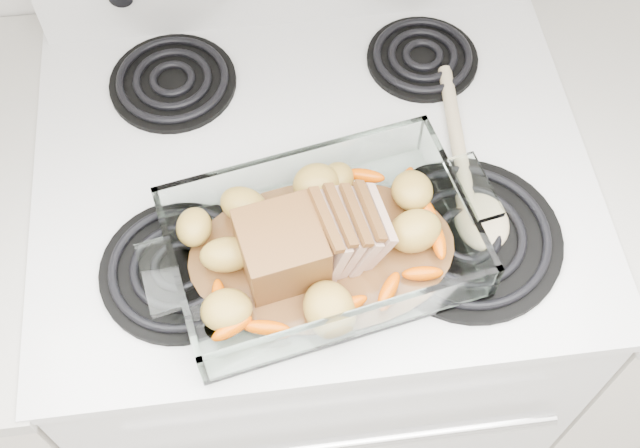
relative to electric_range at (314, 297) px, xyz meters
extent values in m
cube|color=white|center=(0.00, 0.00, -0.02)|extent=(0.76, 0.65, 0.92)
cylinder|color=silver|center=(0.00, -0.36, 0.26)|extent=(0.61, 0.02, 0.02)
cube|color=white|center=(0.00, 0.00, 0.44)|extent=(0.78, 0.67, 0.02)
cylinder|color=black|center=(-0.19, -0.16, 0.46)|extent=(0.21, 0.21, 0.01)
cylinder|color=black|center=(0.19, -0.16, 0.46)|extent=(0.25, 0.25, 0.01)
cylinder|color=black|center=(-0.19, 0.16, 0.46)|extent=(0.19, 0.19, 0.01)
cylinder|color=black|center=(0.19, 0.16, 0.46)|extent=(0.17, 0.17, 0.01)
cube|color=white|center=(-0.01, -0.17, 0.47)|extent=(0.38, 0.25, 0.01)
cube|color=white|center=(-0.01, -0.29, 0.50)|extent=(0.38, 0.01, 0.06)
cube|color=white|center=(-0.01, -0.05, 0.50)|extent=(0.38, 0.01, 0.06)
cube|color=white|center=(-0.19, -0.17, 0.50)|extent=(0.01, 0.25, 0.06)
cube|color=white|center=(0.18, -0.17, 0.50)|extent=(0.01, 0.25, 0.06)
cylinder|color=brown|center=(-0.01, -0.17, 0.47)|extent=(0.22, 0.22, 0.00)
cube|color=brown|center=(-0.06, -0.17, 0.51)|extent=(0.10, 0.10, 0.08)
cube|color=tan|center=(0.00, -0.17, 0.51)|extent=(0.04, 0.10, 0.08)
cube|color=tan|center=(0.02, -0.17, 0.51)|extent=(0.04, 0.09, 0.07)
cube|color=tan|center=(0.04, -0.17, 0.51)|extent=(0.04, 0.09, 0.07)
cube|color=tan|center=(0.06, -0.17, 0.50)|extent=(0.05, 0.09, 0.07)
ellipsoid|color=#DA5E00|center=(-0.15, -0.24, 0.48)|extent=(0.06, 0.02, 0.02)
ellipsoid|color=#DA5E00|center=(0.11, -0.24, 0.48)|extent=(0.06, 0.02, 0.02)
ellipsoid|color=#DA5E00|center=(0.15, -0.15, 0.48)|extent=(0.06, 0.02, 0.02)
ellipsoid|color=#DA5E00|center=(-0.16, -0.13, 0.48)|extent=(0.06, 0.02, 0.02)
ellipsoid|color=olive|center=(-0.16, -0.09, 0.49)|extent=(0.06, 0.05, 0.04)
ellipsoid|color=olive|center=(0.01, -0.08, 0.49)|extent=(0.06, 0.05, 0.04)
ellipsoid|color=olive|center=(0.12, -0.19, 0.49)|extent=(0.06, 0.05, 0.04)
cylinder|color=tan|center=(0.21, 0.00, 0.46)|extent=(0.04, 0.25, 0.02)
ellipsoid|color=tan|center=(0.21, -0.14, 0.46)|extent=(0.07, 0.09, 0.02)
camera|label=1|loc=(-0.07, -0.66, 1.38)|focal=45.00mm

